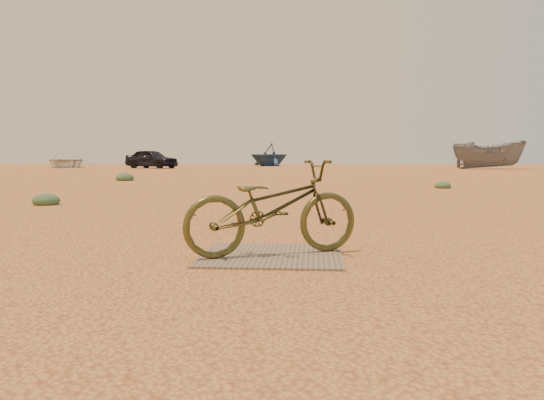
# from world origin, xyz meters

# --- Properties ---
(ground) EXTENTS (120.00, 120.00, 0.00)m
(ground) POSITION_xyz_m (0.00, 0.00, 0.00)
(ground) COLOR #DE9D4D
(ground) RESTS_ON ground
(plywood_board) EXTENTS (1.36, 1.27, 0.02)m
(plywood_board) POSITION_xyz_m (-0.42, -0.36, 0.01)
(plywood_board) COLOR #876B58
(plywood_board) RESTS_ON ground
(bicycle) EXTENTS (1.86, 1.28, 0.93)m
(bicycle) POSITION_xyz_m (-0.41, -0.37, 0.49)
(bicycle) COLOR #4B4821
(bicycle) RESTS_ON plywood_board
(car) EXTENTS (4.77, 3.39, 1.51)m
(car) POSITION_xyz_m (-12.97, 36.18, 0.75)
(car) COLOR black
(car) RESTS_ON ground
(boat_near_left) EXTENTS (4.73, 6.01, 1.13)m
(boat_near_left) POSITION_xyz_m (-21.03, 38.02, 0.56)
(boat_near_left) COLOR silver
(boat_near_left) RESTS_ON ground
(boat_far_left) EXTENTS (5.61, 5.58, 2.24)m
(boat_far_left) POSITION_xyz_m (-4.27, 45.55, 1.12)
(boat_far_left) COLOR navy
(boat_far_left) RESTS_ON ground
(boat_mid_right) EXTENTS (5.66, 2.47, 2.14)m
(boat_mid_right) POSITION_xyz_m (13.12, 35.51, 1.07)
(boat_mid_right) COLOR slate
(boat_mid_right) RESTS_ON ground
(kale_a) EXTENTS (0.53, 0.53, 0.29)m
(kale_a) POSITION_xyz_m (-5.40, 4.80, 0.00)
(kale_a) COLOR #4E7148
(kale_a) RESTS_ON ground
(kale_b) EXTENTS (0.49, 0.49, 0.27)m
(kale_b) POSITION_xyz_m (3.91, 10.97, 0.00)
(kale_b) COLOR #4E7148
(kale_b) RESTS_ON ground
(kale_c) EXTENTS (0.72, 0.72, 0.39)m
(kale_c) POSITION_xyz_m (-7.51, 15.08, 0.00)
(kale_c) COLOR #4E7148
(kale_c) RESTS_ON ground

